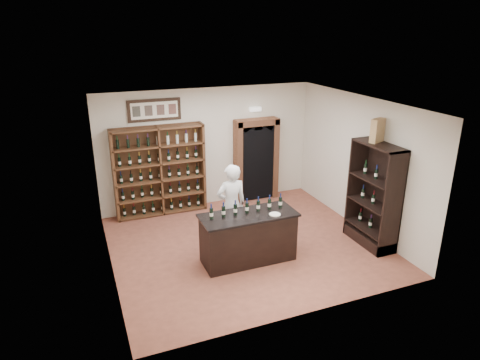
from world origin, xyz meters
The scene contains 21 objects.
floor centered at (0.00, 0.00, 0.00)m, with size 5.50×5.50×0.00m, color #98503C.
ceiling centered at (0.00, 0.00, 3.00)m, with size 5.50×5.50×0.00m, color white.
wall_back centered at (0.00, 2.50, 1.50)m, with size 5.50×0.04×3.00m, color silver.
wall_left centered at (-2.75, 0.00, 1.50)m, with size 0.04×5.00×3.00m, color silver.
wall_right centered at (2.75, 0.00, 1.50)m, with size 0.04×5.00×3.00m, color silver.
wine_shelf centered at (-1.30, 2.33, 1.10)m, with size 2.20×0.38×2.20m.
framed_picture centered at (-1.30, 2.47, 2.55)m, with size 1.25×0.04×0.52m, color black.
arched_doorway centered at (1.25, 2.33, 1.14)m, with size 1.17×0.35×2.17m.
emergency_light centered at (1.25, 2.42, 2.40)m, with size 0.30×0.10×0.10m, color white.
tasting_counter centered at (-0.20, -0.60, 0.49)m, with size 1.88×0.78×1.00m.
counter_bottle_0 centered at (-0.92, -0.52, 1.11)m, with size 0.07×0.07×0.30m.
counter_bottle_1 centered at (-0.68, -0.52, 1.11)m, with size 0.07×0.07×0.30m.
counter_bottle_2 centered at (-0.44, -0.52, 1.11)m, with size 0.07×0.07×0.30m.
counter_bottle_3 centered at (-0.20, -0.52, 1.11)m, with size 0.07×0.07×0.30m.
counter_bottle_4 centered at (0.04, -0.52, 1.11)m, with size 0.07×0.07×0.30m.
counter_bottle_5 centered at (0.28, -0.52, 1.11)m, with size 0.07×0.07×0.30m.
counter_bottle_6 centered at (0.52, -0.52, 1.11)m, with size 0.07×0.07×0.30m.
side_cabinet centered at (2.52, -0.90, 0.75)m, with size 0.48×1.20×2.20m.
shopkeeper centered at (-0.26, 0.16, 0.89)m, with size 0.65×0.43×1.78m, color white.
plate centered at (0.26, -0.81, 1.01)m, with size 0.22×0.22×0.02m, color white.
wine_crate centered at (2.52, -0.76, 2.44)m, with size 0.34×0.14×0.48m, color tan.
Camera 1 is at (-3.12, -7.48, 4.42)m, focal length 32.00 mm.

